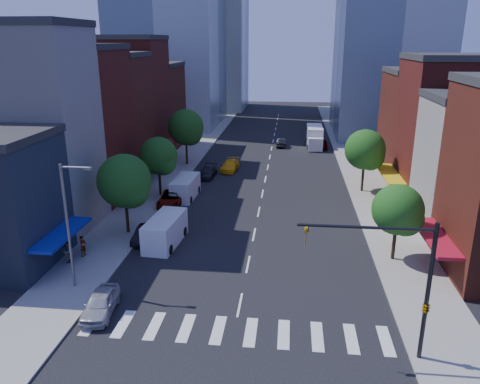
# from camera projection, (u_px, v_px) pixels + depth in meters

# --- Properties ---
(ground) EXTENTS (220.00, 220.00, 0.00)m
(ground) POSITION_uv_depth(u_px,v_px,m) (240.00, 305.00, 31.32)
(ground) COLOR black
(ground) RESTS_ON ground
(sidewalk_left) EXTENTS (5.00, 120.00, 0.15)m
(sidewalk_left) POSITION_uv_depth(u_px,v_px,m) (186.00, 158.00, 70.41)
(sidewalk_left) COLOR gray
(sidewalk_left) RESTS_ON ground
(sidewalk_right) EXTENTS (5.00, 120.00, 0.15)m
(sidewalk_right) POSITION_uv_depth(u_px,v_px,m) (355.00, 162.00, 67.83)
(sidewalk_right) COLOR gray
(sidewalk_right) RESTS_ON ground
(crosswalk) EXTENTS (19.00, 3.00, 0.01)m
(crosswalk) POSITION_uv_depth(u_px,v_px,m) (234.00, 331.00, 28.48)
(crosswalk) COLOR silver
(crosswalk) RESTS_ON ground
(bldg_left_1) EXTENTS (12.00, 8.00, 18.00)m
(bldg_left_1) POSITION_uv_depth(u_px,v_px,m) (23.00, 132.00, 42.05)
(bldg_left_1) COLOR beige
(bldg_left_1) RESTS_ON ground
(bldg_left_2) EXTENTS (12.00, 9.00, 16.00)m
(bldg_left_2) POSITION_uv_depth(u_px,v_px,m) (67.00, 127.00, 50.40)
(bldg_left_2) COLOR #591915
(bldg_left_2) RESTS_ON ground
(bldg_left_3) EXTENTS (12.00, 8.00, 15.00)m
(bldg_left_3) POSITION_uv_depth(u_px,v_px,m) (99.00, 119.00, 58.59)
(bldg_left_3) COLOR #552015
(bldg_left_3) RESTS_ON ground
(bldg_left_4) EXTENTS (12.00, 9.00, 17.00)m
(bldg_left_4) POSITION_uv_depth(u_px,v_px,m) (122.00, 102.00, 66.32)
(bldg_left_4) COLOR #591915
(bldg_left_4) RESTS_ON ground
(bldg_left_5) EXTENTS (12.00, 10.00, 13.00)m
(bldg_left_5) POSITION_uv_depth(u_px,v_px,m) (143.00, 108.00, 75.92)
(bldg_left_5) COLOR #552015
(bldg_left_5) RESTS_ON ground
(bldg_right_2) EXTENTS (12.00, 10.00, 15.00)m
(bldg_right_2) POSITION_uv_depth(u_px,v_px,m) (461.00, 133.00, 49.53)
(bldg_right_2) COLOR #591915
(bldg_right_2) RESTS_ON ground
(bldg_right_3) EXTENTS (12.00, 10.00, 13.00)m
(bldg_right_3) POSITION_uv_depth(u_px,v_px,m) (433.00, 126.00, 59.29)
(bldg_right_3) COLOR #552015
(bldg_right_3) RESTS_ON ground
(traffic_signal) EXTENTS (7.24, 2.24, 8.00)m
(traffic_signal) POSITION_uv_depth(u_px,v_px,m) (417.00, 293.00, 24.75)
(traffic_signal) COLOR black
(traffic_signal) RESTS_ON sidewalk_right
(streetlight) EXTENTS (2.25, 0.25, 9.00)m
(streetlight) POSITION_uv_depth(u_px,v_px,m) (69.00, 219.00, 31.86)
(streetlight) COLOR slate
(streetlight) RESTS_ON sidewalk_left
(tree_left_near) EXTENTS (4.80, 4.80, 7.30)m
(tree_left_near) POSITION_uv_depth(u_px,v_px,m) (126.00, 183.00, 41.32)
(tree_left_near) COLOR black
(tree_left_near) RESTS_ON sidewalk_left
(tree_left_mid) EXTENTS (4.20, 4.20, 6.65)m
(tree_left_mid) POSITION_uv_depth(u_px,v_px,m) (160.00, 157.00, 51.82)
(tree_left_mid) COLOR black
(tree_left_mid) RESTS_ON sidewalk_left
(tree_left_far) EXTENTS (5.00, 5.00, 7.75)m
(tree_left_far) POSITION_uv_depth(u_px,v_px,m) (187.00, 129.00, 64.85)
(tree_left_far) COLOR black
(tree_left_far) RESTS_ON sidewalk_left
(tree_right_near) EXTENTS (4.00, 4.00, 6.20)m
(tree_right_near) POSITION_uv_depth(u_px,v_px,m) (400.00, 212.00, 36.31)
(tree_right_near) COLOR black
(tree_right_near) RESTS_ON sidewalk_right
(tree_right_far) EXTENTS (4.60, 4.60, 7.20)m
(tree_right_far) POSITION_uv_depth(u_px,v_px,m) (366.00, 151.00, 53.12)
(tree_right_far) COLOR black
(tree_right_far) RESTS_ON sidewalk_right
(parked_car_front) EXTENTS (2.15, 4.50, 1.48)m
(parked_car_front) POSITION_uv_depth(u_px,v_px,m) (100.00, 303.00, 30.11)
(parked_car_front) COLOR #A8A8AC
(parked_car_front) RESTS_ON ground
(parked_car_second) EXTENTS (1.47, 3.97, 1.30)m
(parked_car_second) POSITION_uv_depth(u_px,v_px,m) (145.00, 234.00, 41.21)
(parked_car_second) COLOR black
(parked_car_second) RESTS_ON ground
(parked_car_third) EXTENTS (2.77, 5.44, 1.47)m
(parked_car_third) POSITION_uv_depth(u_px,v_px,m) (171.00, 199.00, 50.06)
(parked_car_third) COLOR #999999
(parked_car_third) RESTS_ON ground
(parked_car_rear) EXTENTS (2.18, 4.77, 1.35)m
(parked_car_rear) POSITION_uv_depth(u_px,v_px,m) (208.00, 172.00, 60.36)
(parked_car_rear) COLOR black
(parked_car_rear) RESTS_ON ground
(cargo_van_near) EXTENTS (2.77, 5.92, 2.45)m
(cargo_van_near) POSITION_uv_depth(u_px,v_px,m) (165.00, 231.00, 40.26)
(cargo_van_near) COLOR white
(cargo_van_near) RESTS_ON ground
(cargo_van_far) EXTENTS (2.44, 5.58, 2.34)m
(cargo_van_far) POSITION_uv_depth(u_px,v_px,m) (185.00, 188.00, 52.26)
(cargo_van_far) COLOR white
(cargo_van_far) RESTS_ON ground
(taxi) EXTENTS (2.34, 4.98, 1.41)m
(taxi) POSITION_uv_depth(u_px,v_px,m) (230.00, 165.00, 63.46)
(taxi) COLOR yellow
(taxi) RESTS_ON ground
(traffic_car_oncoming) EXTENTS (1.50, 4.17, 1.37)m
(traffic_car_oncoming) POSITION_uv_depth(u_px,v_px,m) (281.00, 142.00, 77.90)
(traffic_car_oncoming) COLOR black
(traffic_car_oncoming) RESTS_ON ground
(traffic_car_far) EXTENTS (1.98, 4.52, 1.52)m
(traffic_car_far) POSITION_uv_depth(u_px,v_px,m) (322.00, 144.00, 76.62)
(traffic_car_far) COLOR #999999
(traffic_car_far) RESTS_ON ground
(box_truck) EXTENTS (2.60, 8.23, 3.31)m
(box_truck) POSITION_uv_depth(u_px,v_px,m) (315.00, 137.00, 77.49)
(box_truck) COLOR silver
(box_truck) RESTS_ON ground
(pedestrian_near) EXTENTS (0.55, 0.71, 1.74)m
(pedestrian_near) POSITION_uv_depth(u_px,v_px,m) (83.00, 246.00, 37.85)
(pedestrian_near) COLOR #999999
(pedestrian_near) RESTS_ON sidewalk_left
(pedestrian_far) EXTENTS (0.83, 0.99, 1.84)m
(pedestrian_far) POSITION_uv_depth(u_px,v_px,m) (67.00, 251.00, 36.75)
(pedestrian_far) COLOR #999999
(pedestrian_far) RESTS_ON sidewalk_left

